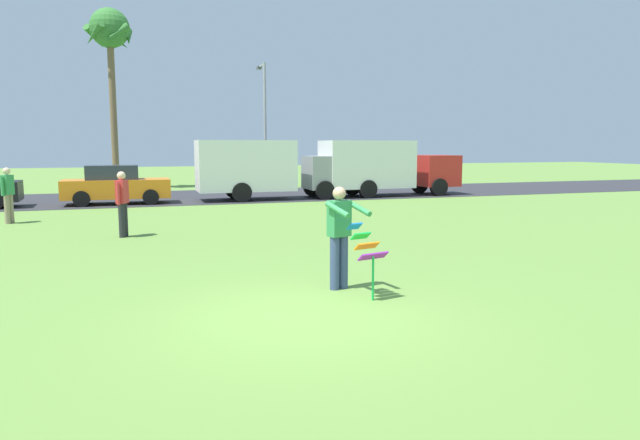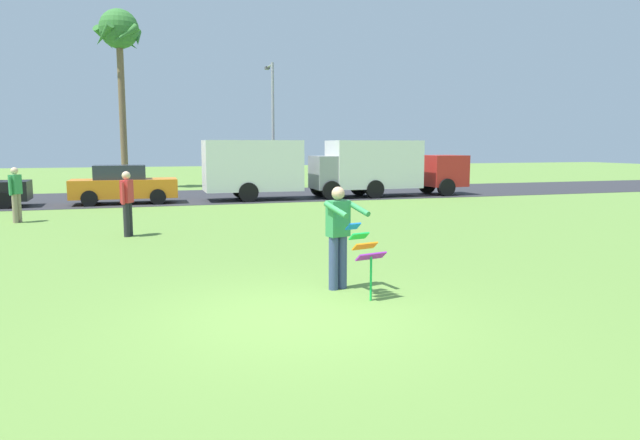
# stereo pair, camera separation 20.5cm
# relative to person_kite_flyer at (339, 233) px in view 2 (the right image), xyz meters

# --- Properties ---
(ground_plane) EXTENTS (120.00, 120.00, 0.00)m
(ground_plane) POSITION_rel_person_kite_flyer_xyz_m (-1.06, -1.30, -0.95)
(ground_plane) COLOR olive
(road_strip) EXTENTS (120.00, 8.00, 0.01)m
(road_strip) POSITION_rel_person_kite_flyer_xyz_m (-1.06, 18.56, -0.95)
(road_strip) COLOR #2D2D33
(road_strip) RESTS_ON ground
(person_kite_flyer) EXTENTS (0.67, 0.75, 1.73)m
(person_kite_flyer) POSITION_rel_person_kite_flyer_xyz_m (0.00, 0.00, 0.00)
(person_kite_flyer) COLOR #384772
(person_kite_flyer) RESTS_ON ground
(kite_held) EXTENTS (0.53, 0.70, 1.17)m
(kite_held) POSITION_rel_person_kite_flyer_xyz_m (0.20, -0.68, -0.15)
(kite_held) COLOR blue
(kite_held) RESTS_ON ground
(parked_car_orange) EXTENTS (4.21, 1.86, 1.60)m
(parked_car_orange) POSITION_rel_person_kite_flyer_xyz_m (-3.75, 16.16, -0.18)
(parked_car_orange) COLOR orange
(parked_car_orange) RESTS_ON ground
(parked_truck_grey_van) EXTENTS (6.73, 2.18, 2.62)m
(parked_truck_grey_van) POSITION_rel_person_kite_flyer_xyz_m (2.48, 16.16, 0.46)
(parked_truck_grey_van) COLOR gray
(parked_truck_grey_van) RESTS_ON ground
(parked_truck_red_cab) EXTENTS (6.74, 2.21, 2.62)m
(parked_truck_red_cab) POSITION_rel_person_kite_flyer_xyz_m (8.24, 16.16, 0.46)
(parked_truck_red_cab) COLOR #B2231E
(parked_truck_red_cab) RESTS_ON ground
(palm_tree_right_near) EXTENTS (2.58, 2.71, 9.70)m
(palm_tree_right_near) POSITION_rel_person_kite_flyer_xyz_m (-3.83, 25.09, 7.24)
(palm_tree_right_near) COLOR brown
(palm_tree_right_near) RESTS_ON ground
(streetlight_pole) EXTENTS (0.24, 1.65, 7.00)m
(streetlight_pole) POSITION_rel_person_kite_flyer_xyz_m (4.26, 23.57, 3.05)
(streetlight_pole) COLOR #9E9EA3
(streetlight_pole) RESTS_ON ground
(person_walker_near) EXTENTS (0.35, 0.52, 1.73)m
(person_walker_near) POSITION_rel_person_kite_flyer_xyz_m (-6.81, 10.99, -0.02)
(person_walker_near) COLOR gray
(person_walker_near) RESTS_ON ground
(person_walker_far) EXTENTS (0.35, 0.53, 1.73)m
(person_walker_far) POSITION_rel_person_kite_flyer_xyz_m (-3.45, 7.05, -0.02)
(person_walker_far) COLOR #26262B
(person_walker_far) RESTS_ON ground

